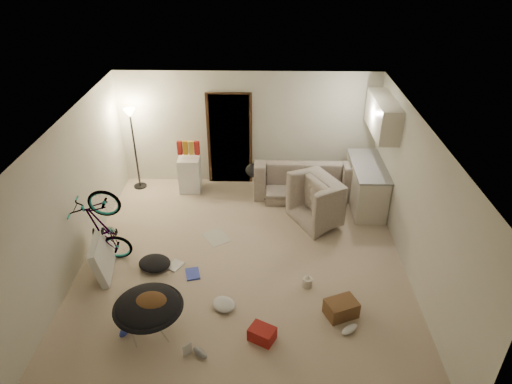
{
  "coord_description": "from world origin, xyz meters",
  "views": [
    {
      "loc": [
        0.35,
        -6.1,
        5.04
      ],
      "look_at": [
        0.22,
        0.6,
        1.09
      ],
      "focal_mm": 32.0,
      "sensor_mm": 36.0,
      "label": 1
    }
  ],
  "objects_px": {
    "sofa": "(303,181)",
    "juicer": "(308,282)",
    "kitchen_counter": "(366,186)",
    "mini_fridge": "(190,174)",
    "tv_box": "(103,254)",
    "drink_case_a": "(341,308)",
    "floor_lamp": "(132,132)",
    "armchair": "(330,203)",
    "drink_case_b": "(262,334)",
    "saucer_chair": "(149,312)",
    "bicycle": "(106,243)"
  },
  "relations": [
    {
      "from": "floor_lamp",
      "to": "drink_case_a",
      "type": "distance_m",
      "value": 5.57
    },
    {
      "from": "armchair",
      "to": "tv_box",
      "type": "distance_m",
      "value": 4.29
    },
    {
      "from": "tv_box",
      "to": "juicer",
      "type": "bearing_deg",
      "value": -14.85
    },
    {
      "from": "saucer_chair",
      "to": "tv_box",
      "type": "relative_size",
      "value": 0.98
    },
    {
      "from": "bicycle",
      "to": "juicer",
      "type": "distance_m",
      "value": 3.42
    },
    {
      "from": "sofa",
      "to": "saucer_chair",
      "type": "bearing_deg",
      "value": 59.73
    },
    {
      "from": "mini_fridge",
      "to": "tv_box",
      "type": "bearing_deg",
      "value": -111.93
    },
    {
      "from": "mini_fridge",
      "to": "juicer",
      "type": "xyz_separation_m",
      "value": [
        2.32,
        -3.07,
        -0.29
      ]
    },
    {
      "from": "sofa",
      "to": "juicer",
      "type": "height_order",
      "value": "sofa"
    },
    {
      "from": "drink_case_b",
      "to": "juicer",
      "type": "xyz_separation_m",
      "value": [
        0.72,
        1.1,
        -0.01
      ]
    },
    {
      "from": "floor_lamp",
      "to": "armchair",
      "type": "xyz_separation_m",
      "value": [
        4.05,
        -1.16,
        -0.96
      ]
    },
    {
      "from": "armchair",
      "to": "drink_case_b",
      "type": "distance_m",
      "value": 3.38
    },
    {
      "from": "tv_box",
      "to": "drink_case_a",
      "type": "relative_size",
      "value": 2.19
    },
    {
      "from": "floor_lamp",
      "to": "mini_fridge",
      "type": "height_order",
      "value": "floor_lamp"
    },
    {
      "from": "saucer_chair",
      "to": "drink_case_a",
      "type": "distance_m",
      "value": 2.78
    },
    {
      "from": "armchair",
      "to": "mini_fridge",
      "type": "relative_size",
      "value": 1.4
    },
    {
      "from": "sofa",
      "to": "drink_case_b",
      "type": "xyz_separation_m",
      "value": [
        -0.84,
        -4.07,
        -0.2
      ]
    },
    {
      "from": "mini_fridge",
      "to": "juicer",
      "type": "distance_m",
      "value": 3.86
    },
    {
      "from": "floor_lamp",
      "to": "drink_case_a",
      "type": "bearing_deg",
      "value": -44.03
    },
    {
      "from": "sofa",
      "to": "juicer",
      "type": "xyz_separation_m",
      "value": [
        -0.12,
        -2.97,
        -0.21
      ]
    },
    {
      "from": "kitchen_counter",
      "to": "sofa",
      "type": "relative_size",
      "value": 0.73
    },
    {
      "from": "tv_box",
      "to": "juicer",
      "type": "xyz_separation_m",
      "value": [
        3.37,
        -0.33,
        -0.24
      ]
    },
    {
      "from": "floor_lamp",
      "to": "saucer_chair",
      "type": "height_order",
      "value": "floor_lamp"
    },
    {
      "from": "armchair",
      "to": "drink_case_b",
      "type": "relative_size",
      "value": 3.09
    },
    {
      "from": "armchair",
      "to": "drink_case_b",
      "type": "height_order",
      "value": "armchair"
    },
    {
      "from": "floor_lamp",
      "to": "armchair",
      "type": "relative_size",
      "value": 1.68
    },
    {
      "from": "sofa",
      "to": "saucer_chair",
      "type": "xyz_separation_m",
      "value": [
        -2.41,
        -3.99,
        0.11
      ]
    },
    {
      "from": "floor_lamp",
      "to": "juicer",
      "type": "bearing_deg",
      "value": -42.44
    },
    {
      "from": "armchair",
      "to": "bicycle",
      "type": "bearing_deg",
      "value": 82.95
    },
    {
      "from": "sofa",
      "to": "mini_fridge",
      "type": "distance_m",
      "value": 2.44
    },
    {
      "from": "armchair",
      "to": "juicer",
      "type": "distance_m",
      "value": 2.11
    },
    {
      "from": "kitchen_counter",
      "to": "saucer_chair",
      "type": "xyz_separation_m",
      "value": [
        -3.65,
        -3.54,
        -0.03
      ]
    },
    {
      "from": "tv_box",
      "to": "saucer_chair",
      "type": "bearing_deg",
      "value": -60.62
    },
    {
      "from": "drink_case_a",
      "to": "saucer_chair",
      "type": "bearing_deg",
      "value": 166.06
    },
    {
      "from": "floor_lamp",
      "to": "drink_case_a",
      "type": "height_order",
      "value": "floor_lamp"
    },
    {
      "from": "floor_lamp",
      "to": "sofa",
      "type": "distance_m",
      "value": 3.73
    },
    {
      "from": "tv_box",
      "to": "drink_case_a",
      "type": "distance_m",
      "value": 3.93
    },
    {
      "from": "tv_box",
      "to": "floor_lamp",
      "type": "bearing_deg",
      "value": 82.82
    },
    {
      "from": "drink_case_b",
      "to": "juicer",
      "type": "relative_size",
      "value": 1.54
    },
    {
      "from": "mini_fridge",
      "to": "saucer_chair",
      "type": "distance_m",
      "value": 4.09
    },
    {
      "from": "kitchen_counter",
      "to": "drink_case_a",
      "type": "bearing_deg",
      "value": -106.29
    },
    {
      "from": "floor_lamp",
      "to": "bicycle",
      "type": "relative_size",
      "value": 1.18
    },
    {
      "from": "bicycle",
      "to": "sofa",
      "type": "bearing_deg",
      "value": -56.24
    },
    {
      "from": "kitchen_counter",
      "to": "saucer_chair",
      "type": "relative_size",
      "value": 1.55
    },
    {
      "from": "sofa",
      "to": "tv_box",
      "type": "distance_m",
      "value": 4.37
    },
    {
      "from": "drink_case_a",
      "to": "drink_case_b",
      "type": "xyz_separation_m",
      "value": [
        -1.17,
        -0.49,
        -0.03
      ]
    },
    {
      "from": "saucer_chair",
      "to": "juicer",
      "type": "xyz_separation_m",
      "value": [
        2.29,
        1.02,
        -0.32
      ]
    },
    {
      "from": "kitchen_counter",
      "to": "armchair",
      "type": "distance_m",
      "value": 0.94
    },
    {
      "from": "drink_case_b",
      "to": "drink_case_a",
      "type": "bearing_deg",
      "value": 50.53
    },
    {
      "from": "floor_lamp",
      "to": "saucer_chair",
      "type": "xyz_separation_m",
      "value": [
        1.18,
        -4.19,
        -0.9
      ]
    }
  ]
}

